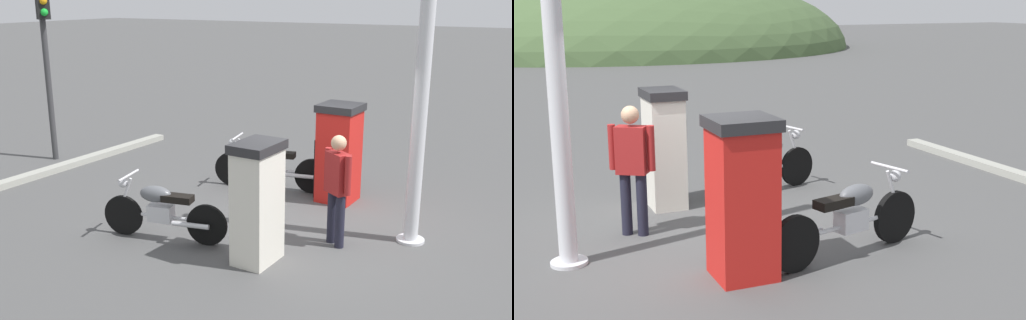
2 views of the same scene
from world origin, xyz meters
The scene contains 8 objects.
ground_plane centered at (0.00, 0.00, 0.00)m, with size 120.00×120.00×0.00m, color #4C4C4C.
fuel_pump_near centered at (0.12, -1.38, 0.85)m, with size 0.72×0.69×1.67m.
fuel_pump_far centered at (0.12, 1.38, 0.83)m, with size 0.57×0.73×1.63m.
motorcycle_near_pump centered at (1.42, -1.33, 0.45)m, with size 2.11×0.68×0.95m.
motorcycle_far_pump centered at (1.65, 1.45, 0.47)m, with size 1.87×0.64×0.94m.
attendant_person centered at (-0.58, 0.37, 0.91)m, with size 0.53×0.39×1.59m.
canopy_support_pole centered at (-1.47, -0.27, 2.28)m, with size 0.40×0.40×4.71m.
distant_hill_main centered at (7.18, 33.71, 0.00)m, with size 27.14×24.31×9.20m.
Camera 2 is at (-2.46, -7.56, 2.80)m, focal length 48.29 mm.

